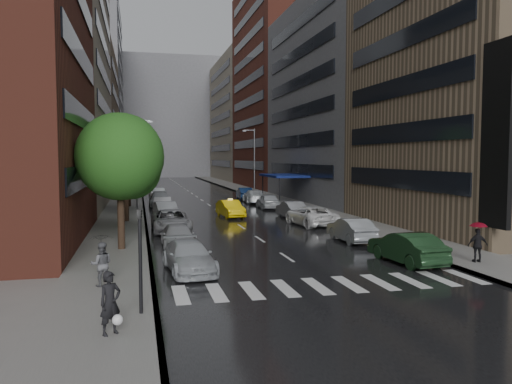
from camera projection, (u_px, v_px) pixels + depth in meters
ground at (312, 275)px, 22.60m from camera, size 220.00×220.00×0.00m
road at (193, 194)px, 71.14m from camera, size 14.00×140.00×0.01m
sidewalk_left at (128, 195)px, 69.06m from camera, size 4.00×140.00×0.15m
sidewalk_right at (255, 193)px, 73.20m from camera, size 4.00×140.00×0.15m
crosswalk at (333, 285)px, 20.71m from camera, size 13.15×2.80×0.01m
buildings_left at (86, 86)px, 75.11m from camera, size 8.00×108.00×38.00m
buildings_right at (281, 97)px, 80.04m from camera, size 8.05×109.10×36.00m
building_far at (166, 118)px, 136.03m from camera, size 40.00×14.00×32.00m
tree_near at (120, 157)px, 27.81m from camera, size 4.89×4.89×7.79m
tree_mid at (125, 148)px, 40.05m from camera, size 5.52×5.52×8.80m
tree_far at (128, 149)px, 52.15m from camera, size 5.70×5.70×9.08m
taxi at (230, 209)px, 44.20m from camera, size 2.05×4.69×1.50m
parked_cars_left at (166, 212)px, 41.67m from camera, size 2.72×43.03×1.60m
parked_cars_right at (288, 208)px, 44.55m from camera, size 3.11×43.88×1.59m
ped_bag_walker at (111, 304)px, 14.48m from camera, size 0.81×0.75×1.87m
ped_black_umbrella at (101, 256)px, 19.92m from camera, size 0.96×0.98×2.09m
ped_red_umbrella at (478, 238)px, 24.50m from camera, size 1.04×0.82×2.01m
traffic_light at (140, 251)px, 16.37m from camera, size 0.18×0.15×3.45m
street_lamp_left at (137, 161)px, 49.61m from camera, size 1.74×0.22×9.00m
street_lamp_right at (254, 160)px, 67.72m from camera, size 1.74×0.22×9.00m
awning at (284, 176)px, 58.42m from camera, size 4.00×8.00×3.12m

